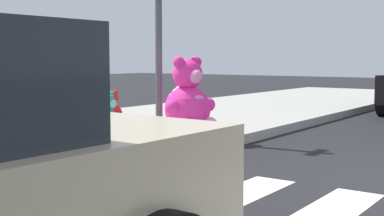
{
  "coord_description": "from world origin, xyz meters",
  "views": [
    {
      "loc": [
        -5.41,
        -0.83,
        1.27
      ],
      "look_at": [
        0.78,
        3.6,
        0.55
      ],
      "focal_mm": 48.77,
      "sensor_mm": 36.0,
      "label": 1
    }
  ],
  "objects_px": {
    "sign_pole": "(159,22)",
    "plush_red": "(111,111)",
    "plush_lime": "(100,114)",
    "plush_teal": "(108,119)",
    "plush_white": "(178,109)",
    "plush_pink_large": "(189,102)"
  },
  "relations": [
    {
      "from": "plush_red",
      "to": "plush_teal",
      "type": "height_order",
      "value": "plush_teal"
    },
    {
      "from": "plush_pink_large",
      "to": "plush_white",
      "type": "relative_size",
      "value": 1.78
    },
    {
      "from": "sign_pole",
      "to": "plush_lime",
      "type": "xyz_separation_m",
      "value": [
        -0.57,
        0.76,
        -1.46
      ]
    },
    {
      "from": "plush_pink_large",
      "to": "plush_red",
      "type": "relative_size",
      "value": 1.93
    },
    {
      "from": "sign_pole",
      "to": "plush_teal",
      "type": "height_order",
      "value": "sign_pole"
    },
    {
      "from": "plush_teal",
      "to": "sign_pole",
      "type": "bearing_deg",
      "value": -5.3
    },
    {
      "from": "plush_pink_large",
      "to": "plush_lime",
      "type": "xyz_separation_m",
      "value": [
        -0.57,
        1.34,
        -0.22
      ]
    },
    {
      "from": "plush_pink_large",
      "to": "plush_red",
      "type": "xyz_separation_m",
      "value": [
        -0.09,
        1.56,
        -0.22
      ]
    },
    {
      "from": "plush_lime",
      "to": "plush_teal",
      "type": "distance_m",
      "value": 0.82
    },
    {
      "from": "plush_red",
      "to": "plush_teal",
      "type": "bearing_deg",
      "value": -137.56
    },
    {
      "from": "sign_pole",
      "to": "plush_red",
      "type": "relative_size",
      "value": 5.34
    },
    {
      "from": "sign_pole",
      "to": "plush_white",
      "type": "height_order",
      "value": "sign_pole"
    },
    {
      "from": "plush_white",
      "to": "plush_teal",
      "type": "height_order",
      "value": "plush_teal"
    },
    {
      "from": "plush_lime",
      "to": "plush_pink_large",
      "type": "bearing_deg",
      "value": -66.85
    },
    {
      "from": "sign_pole",
      "to": "plush_teal",
      "type": "xyz_separation_m",
      "value": [
        -1.05,
        0.1,
        -1.44
      ]
    },
    {
      "from": "plush_pink_large",
      "to": "plush_white",
      "type": "xyz_separation_m",
      "value": [
        0.72,
        0.76,
        -0.2
      ]
    },
    {
      "from": "plush_lime",
      "to": "plush_teal",
      "type": "relative_size",
      "value": 0.92
    },
    {
      "from": "sign_pole",
      "to": "plush_red",
      "type": "height_order",
      "value": "sign_pole"
    },
    {
      "from": "plush_teal",
      "to": "plush_red",
      "type": "bearing_deg",
      "value": 42.44
    },
    {
      "from": "sign_pole",
      "to": "plush_white",
      "type": "xyz_separation_m",
      "value": [
        0.72,
        0.18,
        -1.44
      ]
    },
    {
      "from": "plush_lime",
      "to": "plush_red",
      "type": "bearing_deg",
      "value": 24.73
    },
    {
      "from": "sign_pole",
      "to": "plush_red",
      "type": "distance_m",
      "value": 1.76
    }
  ]
}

